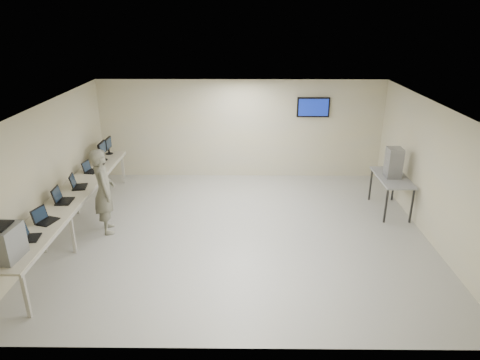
{
  "coord_description": "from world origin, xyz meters",
  "views": [
    {
      "loc": [
        0.09,
        -8.33,
        4.51
      ],
      "look_at": [
        0.0,
        0.2,
        1.15
      ],
      "focal_mm": 32.0,
      "sensor_mm": 36.0,
      "label": 1
    }
  ],
  "objects_px": {
    "workbench": "(72,197)",
    "equipment_box": "(3,243)",
    "soldier": "(104,191)",
    "side_table": "(392,180)"
  },
  "relations": [
    {
      "from": "workbench",
      "to": "equipment_box",
      "type": "xyz_separation_m",
      "value": [
        -0.06,
        -2.56,
        0.35
      ]
    },
    {
      "from": "soldier",
      "to": "workbench",
      "type": "bearing_deg",
      "value": 71.97
    },
    {
      "from": "soldier",
      "to": "side_table",
      "type": "distance_m",
      "value": 6.6
    },
    {
      "from": "workbench",
      "to": "equipment_box",
      "type": "bearing_deg",
      "value": -91.41
    },
    {
      "from": "workbench",
      "to": "equipment_box",
      "type": "relative_size",
      "value": 10.86
    },
    {
      "from": "side_table",
      "to": "soldier",
      "type": "bearing_deg",
      "value": -170.54
    },
    {
      "from": "soldier",
      "to": "side_table",
      "type": "relative_size",
      "value": 1.29
    },
    {
      "from": "soldier",
      "to": "equipment_box",
      "type": "bearing_deg",
      "value": 142.48
    },
    {
      "from": "workbench",
      "to": "soldier",
      "type": "relative_size",
      "value": 3.18
    },
    {
      "from": "workbench",
      "to": "soldier",
      "type": "bearing_deg",
      "value": 3.53
    }
  ]
}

